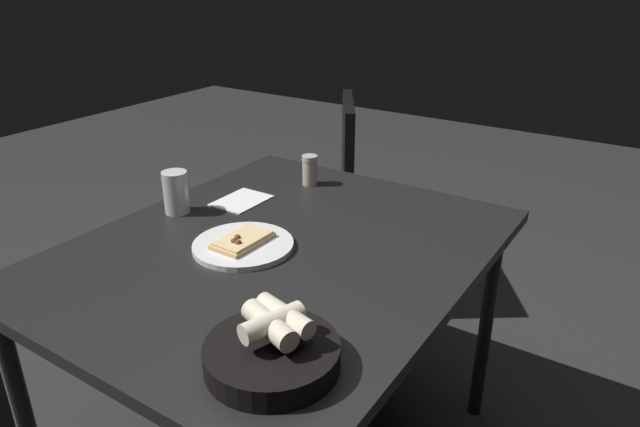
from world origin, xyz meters
TOP-DOWN VIEW (x-y plane):
  - dining_table at (0.00, 0.00)m, footprint 1.12×0.93m
  - pizza_plate at (-0.06, 0.07)m, footprint 0.25×0.25m
  - bread_basket at (-0.37, -0.27)m, footprint 0.24×0.24m
  - beer_glass at (0.01, 0.36)m, footprint 0.07×0.07m
  - pepper_shaker at (0.40, 0.17)m, footprint 0.05×0.05m
  - napkin at (0.17, 0.26)m, footprint 0.16×0.12m
  - chair_near at (0.82, 0.43)m, footprint 0.61×0.61m

SIDE VIEW (x-z plane):
  - chair_near at x=0.82m, z-range 0.07..0.94m
  - dining_table at x=0.00m, z-range 0.30..1.01m
  - napkin at x=0.17m, z-range 0.71..0.71m
  - pizza_plate at x=-0.06m, z-range 0.70..0.74m
  - bread_basket at x=-0.37m, z-range 0.69..0.79m
  - pepper_shaker at x=0.40m, z-range 0.70..0.80m
  - beer_glass at x=0.01m, z-range 0.70..0.82m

